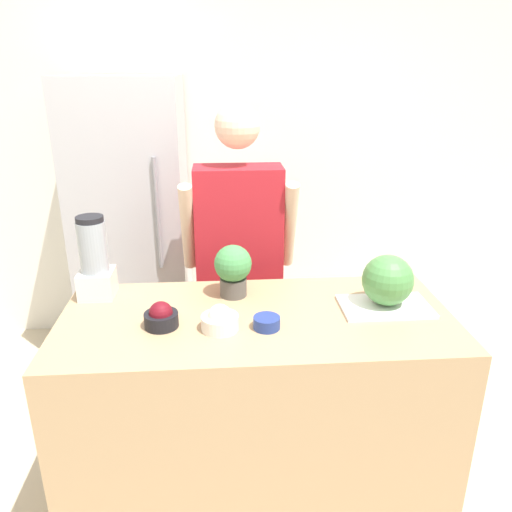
{
  "coord_description": "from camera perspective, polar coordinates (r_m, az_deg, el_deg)",
  "views": [
    {
      "loc": [
        -0.14,
        -1.46,
        1.89
      ],
      "look_at": [
        0.0,
        0.41,
        1.18
      ],
      "focal_mm": 35.0,
      "sensor_mm": 36.0,
      "label": 1
    }
  ],
  "objects": [
    {
      "name": "bowl_cream",
      "position": [
        1.96,
        -4.15,
        -7.3
      ],
      "size": [
        0.15,
        0.15,
        0.11
      ],
      "color": "white",
      "rests_on": "counter_island"
    },
    {
      "name": "wall_back",
      "position": [
        3.58,
        -2.04,
        11.37
      ],
      "size": [
        8.0,
        0.06,
        2.6
      ],
      "color": "white",
      "rests_on": "ground_plane"
    },
    {
      "name": "bowl_small_blue",
      "position": [
        1.97,
        1.23,
        -7.62
      ],
      "size": [
        0.11,
        0.11,
        0.05
      ],
      "color": "navy",
      "rests_on": "counter_island"
    },
    {
      "name": "blender",
      "position": [
        2.29,
        -17.96,
        -0.56
      ],
      "size": [
        0.15,
        0.15,
        0.37
      ],
      "color": "silver",
      "rests_on": "counter_island"
    },
    {
      "name": "refrigerator",
      "position": [
        3.32,
        -13.75,
        3.29
      ],
      "size": [
        0.67,
        0.74,
        1.84
      ],
      "color": "#B7B7BC",
      "rests_on": "ground_plane"
    },
    {
      "name": "person",
      "position": [
        2.69,
        -1.93,
        -1.02
      ],
      "size": [
        0.6,
        0.27,
        1.73
      ],
      "color": "gray",
      "rests_on": "ground_plane"
    },
    {
      "name": "counter_island",
      "position": [
        2.32,
        0.07,
        -17.01
      ],
      "size": [
        1.62,
        0.74,
        0.93
      ],
      "color": "tan",
      "rests_on": "ground_plane"
    },
    {
      "name": "bowl_cherries",
      "position": [
        2.01,
        -10.79,
        -6.85
      ],
      "size": [
        0.13,
        0.13,
        0.11
      ],
      "color": "black",
      "rests_on": "counter_island"
    },
    {
      "name": "potted_plant",
      "position": [
        2.2,
        -2.64,
        -1.42
      ],
      "size": [
        0.17,
        0.17,
        0.24
      ],
      "color": "#514C47",
      "rests_on": "counter_island"
    },
    {
      "name": "cutting_board",
      "position": [
        2.2,
        14.53,
        -5.61
      ],
      "size": [
        0.38,
        0.24,
        0.01
      ],
      "color": "white",
      "rests_on": "counter_island"
    },
    {
      "name": "watermelon",
      "position": [
        2.17,
        14.82,
        -2.68
      ],
      "size": [
        0.22,
        0.22,
        0.22
      ],
      "color": "#4C8C47",
      "rests_on": "cutting_board"
    }
  ]
}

